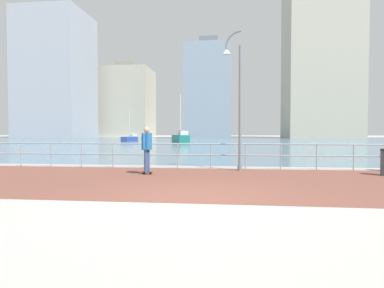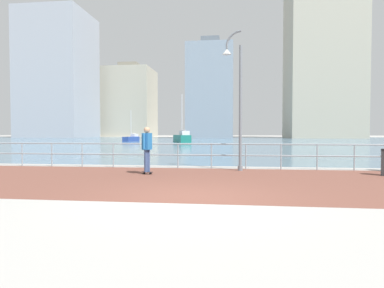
{
  "view_description": "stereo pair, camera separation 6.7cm",
  "coord_description": "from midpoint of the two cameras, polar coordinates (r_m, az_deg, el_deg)",
  "views": [
    {
      "loc": [
        0.88,
        -7.62,
        1.5
      ],
      "look_at": [
        -0.49,
        3.77,
        1.1
      ],
      "focal_mm": 31.68,
      "sensor_mm": 36.0,
      "label": 1
    },
    {
      "loc": [
        0.94,
        -7.61,
        1.5
      ],
      "look_at": [
        -0.49,
        3.77,
        1.1
      ],
      "focal_mm": 31.68,
      "sensor_mm": 36.0,
      "label": 2
    }
  ],
  "objects": [
    {
      "name": "tower_concrete",
      "position": [
        105.47,
        -21.57,
        10.71
      ],
      "size": [
        17.57,
        17.3,
        37.06
      ],
      "color": "#A3A8B2",
      "rests_on": "ground"
    },
    {
      "name": "waterfront_railing",
      "position": [
        13.96,
        3.43,
        -1.21
      ],
      "size": [
        25.25,
        0.06,
        1.04
      ],
      "color": "#8C99A3",
      "rests_on": "ground"
    },
    {
      "name": "brick_paving",
      "position": [
        10.59,
        2.2,
        -6.13
      ],
      "size": [
        28.0,
        6.92,
        0.01
      ],
      "primitive_type": "cube",
      "color": "brown",
      "rests_on": "ground"
    },
    {
      "name": "harbor_water",
      "position": [
        58.93,
        6.29,
        0.54
      ],
      "size": [
        180.0,
        88.0,
        0.0
      ],
      "primitive_type": "cube",
      "color": "slate",
      "rests_on": "ground"
    },
    {
      "name": "lamppost",
      "position": [
        13.42,
        7.63,
        8.45
      ],
      "size": [
        0.81,
        0.36,
        5.44
      ],
      "color": "slate",
      "rests_on": "ground"
    },
    {
      "name": "tower_glass",
      "position": [
        86.59,
        3.13,
        8.81
      ],
      "size": [
        11.44,
        10.95,
        25.15
      ],
      "color": "#8493A3",
      "rests_on": "ground"
    },
    {
      "name": "tower_slate",
      "position": [
        93.87,
        21.12,
        14.19
      ],
      "size": [
        17.07,
        16.45,
        44.69
      ],
      "color": "#B2AD99",
      "rests_on": "ground"
    },
    {
      "name": "skateboarder",
      "position": [
        12.13,
        -7.43,
        -0.32
      ],
      "size": [
        0.41,
        0.56,
        1.69
      ],
      "color": "black",
      "rests_on": "ground"
    },
    {
      "name": "tower_steel",
      "position": [
        117.78,
        -10.41,
        6.87
      ],
      "size": [
        15.83,
        15.5,
        24.75
      ],
      "color": "#B2AD99",
      "rests_on": "ground"
    },
    {
      "name": "sailboat_red",
      "position": [
        55.69,
        -10.12,
        0.93
      ],
      "size": [
        1.88,
        3.74,
        5.03
      ],
      "color": "#284799",
      "rests_on": "ground"
    },
    {
      "name": "sailboat_gray",
      "position": [
        49.86,
        -1.62,
        1.06
      ],
      "size": [
        3.37,
        5.24,
        7.06
      ],
      "color": "#197266",
      "rests_on": "ground"
    },
    {
      "name": "ground",
      "position": [
        47.65,
        6.08,
        0.2
      ],
      "size": [
        220.0,
        220.0,
        0.0
      ],
      "primitive_type": "plane",
      "color": "#ADAAA5"
    }
  ]
}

